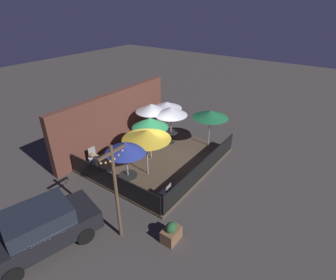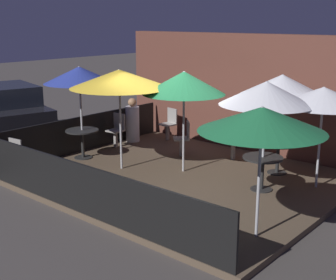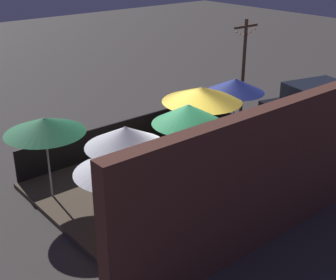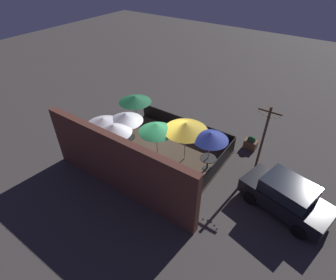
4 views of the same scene
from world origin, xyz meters
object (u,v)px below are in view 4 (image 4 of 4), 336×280
at_px(dining_table_0, 117,152).
at_px(patron_0, 191,186).
at_px(patio_umbrella_5, 135,99).
at_px(patio_umbrella_0, 114,129).
at_px(planter_box, 251,143).
at_px(patio_umbrella_1, 126,117).
at_px(patio_chair_1, 134,166).
at_px(patio_chair_2, 197,177).
at_px(patio_chair_0, 169,192).
at_px(patio_chair_3, 158,168).
at_px(dining_table_2, 208,160).
at_px(patio_chair_4, 220,141).
at_px(light_post, 263,137).
at_px(patio_umbrella_4, 157,127).
at_px(patio_umbrella_3, 103,121).
at_px(parked_car_0, 286,196).
at_px(patio_umbrella_2, 211,136).
at_px(dining_table_1, 128,139).
at_px(patio_umbrella_6, 186,127).

relative_size(dining_table_0, patron_0, 0.63).
bearing_deg(patio_umbrella_5, patio_umbrella_0, 112.30).
relative_size(dining_table_0, planter_box, 0.98).
distance_m(patio_umbrella_1, patio_chair_1, 2.76).
relative_size(patio_chair_1, patio_chair_2, 0.97).
xyz_separation_m(dining_table_0, patio_chair_0, (-3.94, 0.75, -0.06)).
bearing_deg(patio_umbrella_0, patio_chair_3, -173.57).
distance_m(dining_table_2, patio_chair_4, 1.94).
bearing_deg(dining_table_2, light_post, -143.70).
height_order(patio_umbrella_4, dining_table_0, patio_umbrella_4).
distance_m(patio_umbrella_5, patio_chair_1, 4.67).
xyz_separation_m(patio_umbrella_3, patio_chair_0, (-5.02, 1.06, -1.45)).
distance_m(patio_umbrella_1, dining_table_0, 1.93).
distance_m(patron_0, parked_car_0, 4.15).
xyz_separation_m(patio_umbrella_4, parked_car_0, (-6.65, -0.51, -1.36)).
bearing_deg(patio_umbrella_1, parked_car_0, -175.92).
bearing_deg(patio_chair_0, light_post, -20.94).
distance_m(patio_chair_2, patio_chair_4, 3.26).
distance_m(patio_umbrella_5, patio_chair_2, 6.45).
bearing_deg(patio_chair_0, patio_chair_1, 88.29).
xyz_separation_m(dining_table_0, patron_0, (-4.62, -0.09, 0.01)).
xyz_separation_m(patio_umbrella_5, planter_box, (-6.89, -2.14, -1.73)).
distance_m(patio_umbrella_3, patio_umbrella_5, 2.89).
distance_m(patio_umbrella_0, patio_umbrella_4, 2.18).
distance_m(dining_table_0, patio_chair_3, 2.57).
bearing_deg(patio_chair_3, patio_chair_2, -29.89).
xyz_separation_m(patio_chair_4, parked_car_0, (-4.22, 2.25, 0.20)).
bearing_deg(dining_table_2, patio_chair_4, -83.62).
bearing_deg(patio_umbrella_1, planter_box, -144.90).
relative_size(patio_umbrella_2, patio_chair_3, 2.56).
height_order(patio_umbrella_2, dining_table_1, patio_umbrella_2).
xyz_separation_m(patio_umbrella_3, patio_chair_2, (-5.60, -0.52, -1.44)).
xyz_separation_m(patio_chair_1, planter_box, (-4.14, -5.61, -0.25)).
bearing_deg(patron_0, patio_umbrella_4, 162.63).
xyz_separation_m(patio_umbrella_2, patio_umbrella_3, (5.48, 1.84, -0.18)).
bearing_deg(light_post, patio_umbrella_0, 29.59).
xyz_separation_m(patron_0, light_post, (-1.86, -3.59, 1.45)).
bearing_deg(planter_box, dining_table_1, 35.10).
relative_size(dining_table_0, patio_chair_3, 0.88).
distance_m(patio_umbrella_1, patio_chair_2, 5.04).
relative_size(patio_umbrella_5, patio_chair_0, 2.34).
bearing_deg(patio_umbrella_4, patio_umbrella_5, -31.57).
height_order(dining_table_0, parked_car_0, parked_car_0).
xyz_separation_m(patio_umbrella_1, patio_umbrella_6, (-3.27, -0.91, 0.11)).
height_order(dining_table_0, patio_chair_3, patio_chair_3).
bearing_deg(patio_umbrella_1, patio_umbrella_4, -176.98).
bearing_deg(patio_umbrella_5, patio_umbrella_2, 169.64).
distance_m(patio_umbrella_2, light_post, 2.60).
xyz_separation_m(dining_table_0, dining_table_1, (0.28, -1.21, 0.00)).
bearing_deg(patio_umbrella_5, dining_table_2, 169.64).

